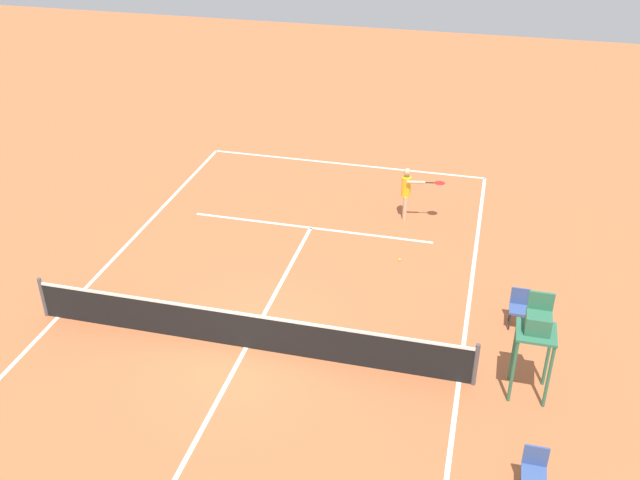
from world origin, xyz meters
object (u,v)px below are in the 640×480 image
(tennis_ball, at_px, (400,260))
(courtside_chair_mid, at_px, (519,306))
(player_serving, at_px, (408,189))
(courtside_chair_near, at_px, (534,469))
(umpire_chair, at_px, (537,331))

(tennis_ball, height_order, courtside_chair_mid, courtside_chair_mid)
(player_serving, distance_m, courtside_chair_mid, 5.79)
(tennis_ball, distance_m, courtside_chair_mid, 3.88)
(tennis_ball, relative_size, courtside_chair_near, 0.07)
(tennis_ball, bearing_deg, courtside_chair_near, 115.58)
(courtside_chair_near, height_order, courtside_chair_mid, same)
(umpire_chair, distance_m, courtside_chair_mid, 2.62)
(courtside_chair_mid, bearing_deg, tennis_ball, -35.05)
(tennis_ball, distance_m, umpire_chair, 5.91)
(umpire_chair, bearing_deg, tennis_ball, -53.60)
(umpire_chair, xyz_separation_m, courtside_chair_near, (-0.10, 2.67, -1.07))
(player_serving, height_order, courtside_chair_mid, player_serving)
(tennis_ball, height_order, umpire_chair, umpire_chair)
(player_serving, xyz_separation_m, courtside_chair_near, (-3.67, 9.76, -0.44))
(player_serving, relative_size, umpire_chair, 0.68)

